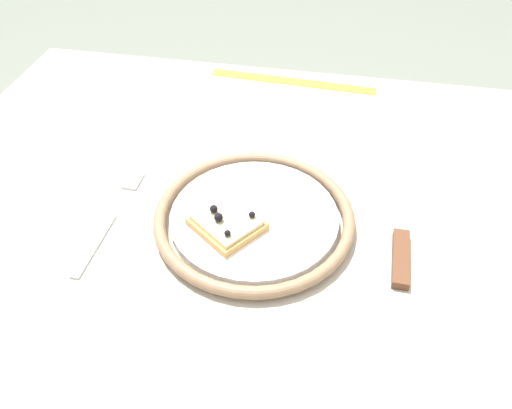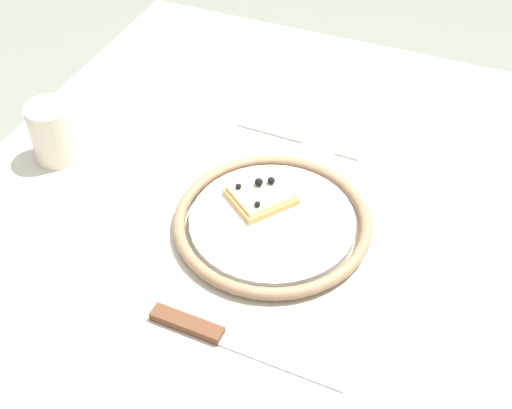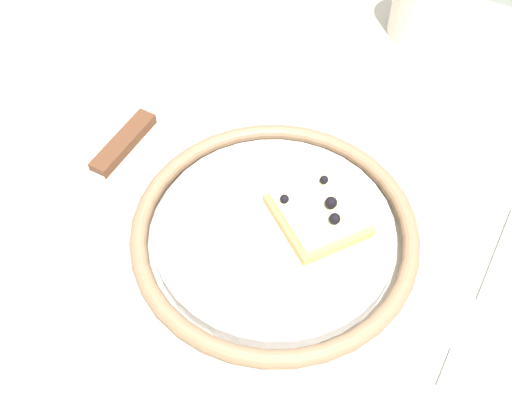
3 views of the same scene
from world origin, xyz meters
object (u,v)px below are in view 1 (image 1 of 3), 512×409
object	(u,v)px
plate	(254,217)
measuring_tape	(292,81)
dining_table	(263,273)
knife	(401,240)
fork	(110,219)
pizza_slice_near	(227,222)

from	to	relation	value
plate	measuring_tape	world-z (taller)	plate
measuring_tape	dining_table	bearing A→B (deg)	-84.79
knife	fork	distance (m)	0.38
dining_table	fork	distance (m)	0.22
dining_table	plate	bearing A→B (deg)	134.17
knife	dining_table	bearing A→B (deg)	-174.94
pizza_slice_near	measuring_tape	world-z (taller)	pizza_slice_near
plate	knife	world-z (taller)	plate
dining_table	knife	size ratio (longest dim) A/B	4.37
pizza_slice_near	knife	xyz separation A→B (m)	(0.22, 0.03, -0.02)
dining_table	fork	world-z (taller)	fork
pizza_slice_near	measuring_tape	xyz separation A→B (m)	(0.03, 0.41, -0.02)
dining_table	fork	xyz separation A→B (m)	(-0.21, -0.01, 0.09)
plate	pizza_slice_near	world-z (taller)	pizza_slice_near
pizza_slice_near	knife	size ratio (longest dim) A/B	0.45
plate	pizza_slice_near	distance (m)	0.04
pizza_slice_near	knife	distance (m)	0.22
knife	fork	bearing A→B (deg)	-175.42
dining_table	pizza_slice_near	xyz separation A→B (m)	(-0.04, -0.01, 0.11)
plate	pizza_slice_near	size ratio (longest dim) A/B	2.45
knife	measuring_tape	world-z (taller)	knife
pizza_slice_near	fork	size ratio (longest dim) A/B	0.54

